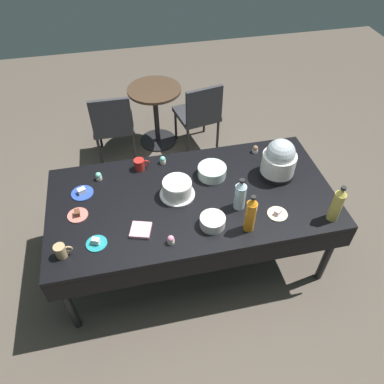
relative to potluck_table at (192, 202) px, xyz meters
The scene contains 23 objects.
ground 0.69m from the potluck_table, ahead, with size 9.00×9.00×0.00m, color brown.
potluck_table is the anchor object (origin of this frame).
frosted_layer_cake 0.17m from the potluck_table, 157.86° to the left, with size 0.27×0.27×0.14m.
slow_cooker 0.77m from the potluck_table, ahead, with size 0.28×0.28×0.34m.
glass_salad_bowl 0.31m from the potluck_table, 43.78° to the left, with size 0.23×0.23×0.09m, color #B2C6BC.
ceramic_snack_bowl 0.34m from the potluck_table, 75.09° to the right, with size 0.18×0.18×0.08m, color silver.
dessert_plate_coral 0.87m from the potluck_table, behind, with size 0.15×0.15×0.05m.
dessert_plate_cobalt 0.86m from the potluck_table, 165.45° to the left, with size 0.17×0.17×0.05m.
dessert_plate_teal 0.80m from the potluck_table, 157.63° to the right, with size 0.14×0.14×0.05m.
dessert_plate_cream 0.66m from the potluck_table, 28.42° to the right, with size 0.15×0.15×0.04m.
cupcake_mint 0.47m from the potluck_table, 120.36° to the right, with size 0.05×0.05×0.07m.
cupcake_lemon 0.78m from the potluck_table, 153.06° to the left, with size 0.05×0.05×0.07m.
cupcake_berry 0.48m from the potluck_table, 109.58° to the left, with size 0.05×0.05×0.07m.
cupcake_rose 0.78m from the potluck_table, 32.40° to the left, with size 0.05×0.05×0.07m.
soda_bottle_orange_juice 0.55m from the potluck_table, 50.38° to the right, with size 0.08×0.08×0.32m.
soda_bottle_water 0.41m from the potluck_table, 28.67° to the right, with size 0.09×0.09×0.28m.
soda_bottle_ginger_ale 1.06m from the potluck_table, 24.23° to the right, with size 0.08×0.08×0.31m.
coffee_mug_tan 1.03m from the potluck_table, 159.86° to the right, with size 0.12×0.08×0.10m.
coffee_mug_red 0.55m from the potluck_table, 130.67° to the left, with size 0.13×0.09×0.09m.
paper_napkin_stack 0.50m from the potluck_table, 149.00° to the right, with size 0.14×0.14×0.02m, color pink.
maroon_chair_left 1.63m from the potluck_table, 109.96° to the left, with size 0.45×0.45×0.85m.
maroon_chair_right 1.59m from the potluck_table, 74.74° to the left, with size 0.52×0.52×0.85m.
round_cafe_table 1.75m from the potluck_table, 91.64° to the left, with size 0.60×0.60×0.72m.
Camera 1 is at (-0.42, -1.93, 2.79)m, focal length 34.39 mm.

